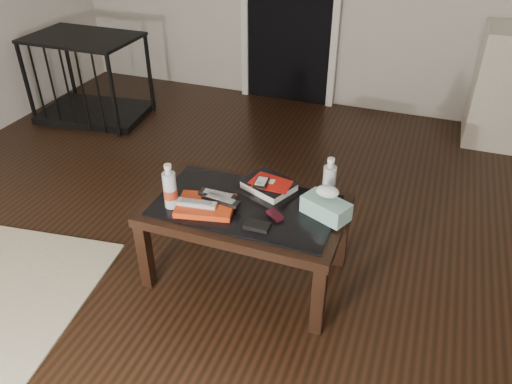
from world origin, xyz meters
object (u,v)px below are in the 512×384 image
coffee_table (246,215)px  textbook (269,185)px  water_bottle_left (170,186)px  water_bottle_right (329,179)px  pet_crate (92,91)px  tissue_box (326,208)px

coffee_table → textbook: bearing=70.3°
coffee_table → water_bottle_left: bearing=-157.5°
water_bottle_left → water_bottle_right: (0.72, 0.33, 0.00)m
coffee_table → pet_crate: pet_crate is taller
pet_crate → water_bottle_right: 2.74m
textbook → pet_crate: bearing=171.6°
pet_crate → tissue_box: pet_crate is taller
water_bottle_left → tissue_box: water_bottle_left is taller
water_bottle_left → tissue_box: size_ratio=1.03×
coffee_table → textbook: 0.21m
pet_crate → textbook: size_ratio=3.88×
coffee_table → tissue_box: size_ratio=4.35×
tissue_box → water_bottle_right: bearing=123.2°
water_bottle_right → pet_crate: bearing=151.8°
coffee_table → tissue_box: (0.40, 0.04, 0.11)m
pet_crate → tissue_box: size_ratio=4.21×
textbook → water_bottle_right: (0.31, 0.01, 0.10)m
pet_crate → water_bottle_left: pet_crate is taller
pet_crate → water_bottle_left: (1.68, -1.61, 0.35)m
textbook → tissue_box: tissue_box is taller
water_bottle_right → textbook: bearing=-177.9°
coffee_table → water_bottle_left: water_bottle_left is taller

